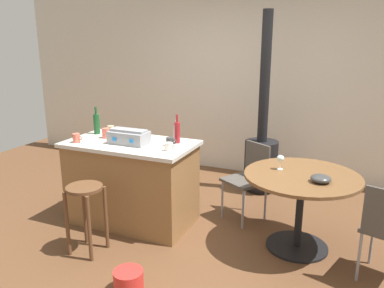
{
  "coord_description": "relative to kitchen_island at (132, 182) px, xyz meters",
  "views": [
    {
      "loc": [
        1.41,
        -3.29,
        1.98
      ],
      "look_at": [
        -0.06,
        0.12,
        0.96
      ],
      "focal_mm": 36.01,
      "sensor_mm": 36.0,
      "label": 1
    }
  ],
  "objects": [
    {
      "name": "ground_plane",
      "position": [
        0.77,
        -0.09,
        -0.46
      ],
      "size": [
        8.8,
        8.8,
        0.0
      ],
      "primitive_type": "plane",
      "color": "brown"
    },
    {
      "name": "back_wall",
      "position": [
        0.77,
        2.17,
        0.89
      ],
      "size": [
        8.0,
        0.1,
        2.7
      ],
      "primitive_type": "cube",
      "color": "beige",
      "rests_on": "ground_plane"
    },
    {
      "name": "kitchen_island",
      "position": [
        0.0,
        0.0,
        0.0
      ],
      "size": [
        1.38,
        0.77,
        0.92
      ],
      "color": "olive",
      "rests_on": "ground_plane"
    },
    {
      "name": "wooden_stool",
      "position": [
        -0.05,
        -0.73,
        0.03
      ],
      "size": [
        0.34,
        0.34,
        0.67
      ],
      "color": "brown",
      "rests_on": "ground_plane"
    },
    {
      "name": "dining_table",
      "position": [
        1.78,
        0.14,
        0.12
      ],
      "size": [
        1.08,
        1.08,
        0.76
      ],
      "color": "black",
      "rests_on": "ground_plane"
    },
    {
      "name": "folding_chair_far",
      "position": [
        1.16,
        0.59,
        0.05
      ],
      "size": [
        0.55,
        0.55,
        0.86
      ],
      "color": "#47423D",
      "rests_on": "ground_plane"
    },
    {
      "name": "wood_stove",
      "position": [
        1.08,
        1.47,
        0.09
      ],
      "size": [
        0.44,
        0.45,
        2.33
      ],
      "color": "black",
      "rests_on": "ground_plane"
    },
    {
      "name": "toolbox",
      "position": [
        0.02,
        -0.05,
        0.53
      ],
      "size": [
        0.41,
        0.24,
        0.15
      ],
      "color": "gray",
      "rests_on": "kitchen_island"
    },
    {
      "name": "bottle_0",
      "position": [
        0.48,
        0.17,
        0.57
      ],
      "size": [
        0.06,
        0.06,
        0.31
      ],
      "color": "maroon",
      "rests_on": "kitchen_island"
    },
    {
      "name": "bottle_1",
      "position": [
        -0.55,
        0.17,
        0.58
      ],
      "size": [
        0.07,
        0.07,
        0.32
      ],
      "color": "#194C23",
      "rests_on": "kitchen_island"
    },
    {
      "name": "bottle_2",
      "position": [
        0.42,
        0.26,
        0.54
      ],
      "size": [
        0.06,
        0.06,
        0.22
      ],
      "color": "#B7B2AD",
      "rests_on": "kitchen_island"
    },
    {
      "name": "cup_0",
      "position": [
        -0.39,
        0.2,
        0.51
      ],
      "size": [
        0.12,
        0.08,
        0.1
      ],
      "color": "tan",
      "rests_on": "kitchen_island"
    },
    {
      "name": "cup_1",
      "position": [
        0.46,
        0.04,
        0.5
      ],
      "size": [
        0.12,
        0.08,
        0.09
      ],
      "color": "#383838",
      "rests_on": "kitchen_island"
    },
    {
      "name": "cup_2",
      "position": [
        -0.51,
        -0.24,
        0.5
      ],
      "size": [
        0.11,
        0.08,
        0.1
      ],
      "color": "#DB6651",
      "rests_on": "kitchen_island"
    },
    {
      "name": "cup_3",
      "position": [
        0.53,
        -0.12,
        0.5
      ],
      "size": [
        0.11,
        0.08,
        0.08
      ],
      "color": "white",
      "rests_on": "kitchen_island"
    },
    {
      "name": "cup_4",
      "position": [
        -0.34,
        0.05,
        0.51
      ],
      "size": [
        0.12,
        0.08,
        0.11
      ],
      "color": "#DB6651",
      "rests_on": "kitchen_island"
    },
    {
      "name": "wine_glass",
      "position": [
        1.56,
        0.21,
        0.4
      ],
      "size": [
        0.07,
        0.07,
        0.14
      ],
      "color": "silver",
      "rests_on": "dining_table"
    },
    {
      "name": "serving_bowl",
      "position": [
        1.96,
        -0.0,
        0.33
      ],
      "size": [
        0.18,
        0.18,
        0.07
      ],
      "primitive_type": "ellipsoid",
      "color": "#383838",
      "rests_on": "dining_table"
    },
    {
      "name": "plastic_bucket",
      "position": [
        0.64,
        -1.1,
        -0.37
      ],
      "size": [
        0.24,
        0.24,
        0.18
      ],
      "primitive_type": "cylinder",
      "color": "red",
      "rests_on": "ground_plane"
    }
  ]
}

